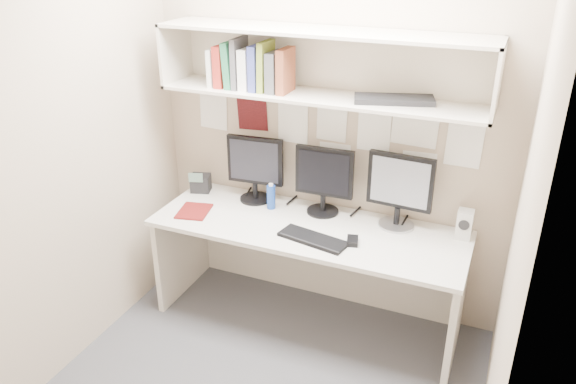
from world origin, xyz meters
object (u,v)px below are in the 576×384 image
at_px(keyboard, 313,239).
at_px(speaker, 464,224).
at_px(monitor_left, 255,166).
at_px(maroon_notebook, 194,211).
at_px(monitor_center, 324,178).
at_px(desk_phone, 201,183).
at_px(desk, 307,274).
at_px(monitor_right, 400,188).

xyz_separation_m(keyboard, speaker, (0.83, 0.39, 0.08)).
xyz_separation_m(monitor_left, maroon_notebook, (-0.29, -0.34, -0.24)).
relative_size(monitor_center, desk_phone, 2.79).
bearing_deg(desk, monitor_center, 84.45).
relative_size(speaker, maroon_notebook, 0.77).
xyz_separation_m(monitor_center, maroon_notebook, (-0.79, -0.34, -0.24)).
height_order(keyboard, desk_phone, desk_phone).
distance_m(monitor_right, desk_phone, 1.43).
bearing_deg(speaker, monitor_center, -179.95).
height_order(monitor_left, desk_phone, monitor_left).
height_order(maroon_notebook, desk_phone, desk_phone).
relative_size(monitor_center, maroon_notebook, 1.89).
xyz_separation_m(monitor_center, speaker, (0.90, -0.00, -0.15)).
bearing_deg(monitor_right, speaker, 3.80).
height_order(speaker, maroon_notebook, speaker).
distance_m(maroon_notebook, desk_phone, 0.34).
xyz_separation_m(speaker, maroon_notebook, (-1.69, -0.34, -0.09)).
bearing_deg(desk, monitor_right, 23.04).
xyz_separation_m(monitor_left, speaker, (1.40, -0.00, -0.16)).
bearing_deg(monitor_left, maroon_notebook, -135.68).
height_order(monitor_left, speaker, monitor_left).
bearing_deg(keyboard, monitor_center, 111.83).
bearing_deg(desk, monitor_left, 155.23).
height_order(monitor_left, monitor_right, monitor_right).
relative_size(monitor_left, monitor_right, 0.95).
relative_size(keyboard, speaker, 2.33).
bearing_deg(monitor_right, keyboard, -133.40).
height_order(desk, desk_phone, desk_phone).
relative_size(keyboard, desk_phone, 2.64).
bearing_deg(maroon_notebook, monitor_right, 2.26).
distance_m(speaker, desk_phone, 1.83).
height_order(desk, keyboard, keyboard).
relative_size(desk, monitor_left, 4.38).
bearing_deg(monitor_center, monitor_left, 178.44).
relative_size(monitor_right, keyboard, 1.12).
relative_size(monitor_left, monitor_center, 1.01).
bearing_deg(maroon_notebook, desk, -3.63).
distance_m(desk, monitor_left, 0.81).
height_order(desk, monitor_left, monitor_left).
bearing_deg(keyboard, desk, 130.34).
bearing_deg(monitor_center, maroon_notebook, -158.27).
bearing_deg(monitor_left, keyboard, -39.16).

